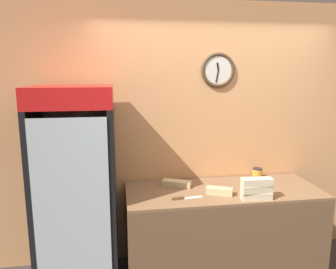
{
  "coord_description": "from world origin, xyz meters",
  "views": [
    {
      "loc": [
        -1.0,
        -1.99,
        2.01
      ],
      "look_at": [
        -0.55,
        0.92,
        1.43
      ],
      "focal_mm": 35.0,
      "sensor_mm": 36.0,
      "label": 1
    }
  ],
  "objects_px": {
    "sandwich_stack_top": "(257,182)",
    "sandwich_flat_left": "(177,183)",
    "sandwich_stack_middle": "(257,189)",
    "condiment_jar": "(257,173)",
    "beverage_cooler": "(77,179)",
    "sandwich_stack_bottom": "(256,196)",
    "chefs_knife": "(183,198)",
    "sandwich_flat_right": "(219,191)"
  },
  "relations": [
    {
      "from": "beverage_cooler",
      "to": "condiment_jar",
      "type": "distance_m",
      "value": 1.87
    },
    {
      "from": "sandwich_flat_left",
      "to": "chefs_knife",
      "type": "distance_m",
      "value": 0.33
    },
    {
      "from": "beverage_cooler",
      "to": "chefs_knife",
      "type": "xyz_separation_m",
      "value": [
        0.95,
        -0.24,
        -0.15
      ]
    },
    {
      "from": "sandwich_stack_bottom",
      "to": "chefs_knife",
      "type": "distance_m",
      "value": 0.66
    },
    {
      "from": "sandwich_stack_bottom",
      "to": "sandwich_flat_right",
      "type": "distance_m",
      "value": 0.33
    },
    {
      "from": "condiment_jar",
      "to": "sandwich_stack_middle",
      "type": "bearing_deg",
      "value": -114.6
    },
    {
      "from": "sandwich_stack_bottom",
      "to": "sandwich_stack_middle",
      "type": "height_order",
      "value": "sandwich_stack_middle"
    },
    {
      "from": "sandwich_stack_top",
      "to": "sandwich_flat_left",
      "type": "relative_size",
      "value": 0.92
    },
    {
      "from": "sandwich_stack_middle",
      "to": "condiment_jar",
      "type": "bearing_deg",
      "value": 65.4
    },
    {
      "from": "sandwich_flat_left",
      "to": "sandwich_stack_middle",
      "type": "bearing_deg",
      "value": -34.43
    },
    {
      "from": "sandwich_flat_right",
      "to": "sandwich_stack_bottom",
      "type": "bearing_deg",
      "value": -29.05
    },
    {
      "from": "beverage_cooler",
      "to": "sandwich_stack_middle",
      "type": "height_order",
      "value": "beverage_cooler"
    },
    {
      "from": "beverage_cooler",
      "to": "sandwich_flat_right",
      "type": "relative_size",
      "value": 7.38
    },
    {
      "from": "beverage_cooler",
      "to": "sandwich_flat_left",
      "type": "relative_size",
      "value": 6.25
    },
    {
      "from": "sandwich_stack_middle",
      "to": "chefs_knife",
      "type": "bearing_deg",
      "value": 170.41
    },
    {
      "from": "sandwich_stack_bottom",
      "to": "sandwich_flat_left",
      "type": "bearing_deg",
      "value": 145.57
    },
    {
      "from": "beverage_cooler",
      "to": "sandwich_stack_middle",
      "type": "xyz_separation_m",
      "value": [
        1.6,
        -0.35,
        -0.06
      ]
    },
    {
      "from": "sandwich_flat_left",
      "to": "beverage_cooler",
      "type": "bearing_deg",
      "value": -174.68
    },
    {
      "from": "sandwich_stack_top",
      "to": "beverage_cooler",
      "type": "bearing_deg",
      "value": 167.55
    },
    {
      "from": "sandwich_stack_bottom",
      "to": "sandwich_stack_middle",
      "type": "distance_m",
      "value": 0.07
    },
    {
      "from": "chefs_knife",
      "to": "condiment_jar",
      "type": "bearing_deg",
      "value": 26.66
    },
    {
      "from": "sandwich_stack_middle",
      "to": "condiment_jar",
      "type": "distance_m",
      "value": 0.62
    },
    {
      "from": "beverage_cooler",
      "to": "sandwich_stack_bottom",
      "type": "distance_m",
      "value": 1.64
    },
    {
      "from": "beverage_cooler",
      "to": "chefs_knife",
      "type": "distance_m",
      "value": 0.99
    },
    {
      "from": "sandwich_stack_middle",
      "to": "sandwich_flat_left",
      "type": "relative_size",
      "value": 0.91
    },
    {
      "from": "sandwich_flat_left",
      "to": "sandwich_stack_bottom",
      "type": "bearing_deg",
      "value": -34.43
    },
    {
      "from": "sandwich_stack_bottom",
      "to": "sandwich_stack_top",
      "type": "bearing_deg",
      "value": 0.0
    },
    {
      "from": "sandwich_stack_bottom",
      "to": "sandwich_flat_left",
      "type": "distance_m",
      "value": 0.78
    },
    {
      "from": "beverage_cooler",
      "to": "sandwich_stack_bottom",
      "type": "relative_size",
      "value": 6.75
    },
    {
      "from": "sandwich_stack_middle",
      "to": "sandwich_flat_left",
      "type": "distance_m",
      "value": 0.79
    },
    {
      "from": "beverage_cooler",
      "to": "sandwich_flat_left",
      "type": "distance_m",
      "value": 0.97
    },
    {
      "from": "condiment_jar",
      "to": "sandwich_stack_top",
      "type": "bearing_deg",
      "value": -114.6
    },
    {
      "from": "sandwich_stack_bottom",
      "to": "sandwich_stack_top",
      "type": "xyz_separation_m",
      "value": [
        0.0,
        0.0,
        0.13
      ]
    },
    {
      "from": "chefs_knife",
      "to": "sandwich_stack_middle",
      "type": "bearing_deg",
      "value": -9.59
    },
    {
      "from": "sandwich_stack_bottom",
      "to": "sandwich_stack_top",
      "type": "relative_size",
      "value": 1.01
    },
    {
      "from": "sandwich_stack_bottom",
      "to": "sandwich_flat_left",
      "type": "relative_size",
      "value": 0.93
    },
    {
      "from": "sandwich_flat_left",
      "to": "condiment_jar",
      "type": "distance_m",
      "value": 0.91
    },
    {
      "from": "sandwich_stack_bottom",
      "to": "chefs_knife",
      "type": "relative_size",
      "value": 0.95
    },
    {
      "from": "beverage_cooler",
      "to": "sandwich_flat_left",
      "type": "xyz_separation_m",
      "value": [
        0.95,
        0.09,
        -0.13
      ]
    },
    {
      "from": "sandwich_flat_left",
      "to": "condiment_jar",
      "type": "relative_size",
      "value": 2.74
    },
    {
      "from": "sandwich_stack_middle",
      "to": "condiment_jar",
      "type": "relative_size",
      "value": 2.49
    },
    {
      "from": "beverage_cooler",
      "to": "condiment_jar",
      "type": "xyz_separation_m",
      "value": [
        1.86,
        0.21,
        -0.1
      ]
    }
  ]
}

